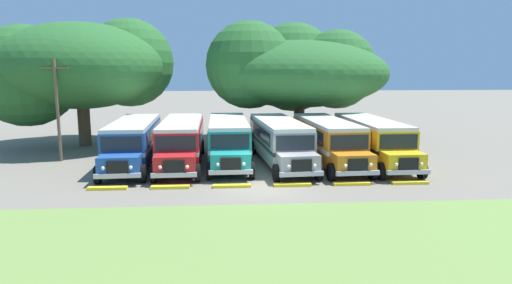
# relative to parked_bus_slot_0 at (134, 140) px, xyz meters

# --- Properties ---
(ground_plane) EXTENTS (220.00, 220.00, 0.00)m
(ground_plane) POSITION_rel_parked_bus_slot_0_xyz_m (7.85, -6.23, -1.58)
(ground_plane) COLOR slate
(foreground_grass_strip) EXTENTS (80.00, 11.20, 0.01)m
(foreground_grass_strip) POSITION_rel_parked_bus_slot_0_xyz_m (7.85, -14.81, -1.58)
(foreground_grass_strip) COLOR olive
(foreground_grass_strip) RESTS_ON ground_plane
(parked_bus_slot_0) EXTENTS (3.14, 10.90, 2.82)m
(parked_bus_slot_0) POSITION_rel_parked_bus_slot_0_xyz_m (0.00, 0.00, 0.00)
(parked_bus_slot_0) COLOR #23519E
(parked_bus_slot_0) RESTS_ON ground_plane
(parked_bus_slot_1) EXTENTS (2.90, 10.87, 2.82)m
(parked_bus_slot_1) POSITION_rel_parked_bus_slot_0_xyz_m (3.08, -0.03, 0.00)
(parked_bus_slot_1) COLOR red
(parked_bus_slot_1) RESTS_ON ground_plane
(parked_bus_slot_2) EXTENTS (2.83, 10.86, 2.82)m
(parked_bus_slot_2) POSITION_rel_parked_bus_slot_0_xyz_m (6.12, 0.43, 0.00)
(parked_bus_slot_2) COLOR teal
(parked_bus_slot_2) RESTS_ON ground_plane
(parked_bus_slot_3) EXTENTS (3.47, 10.96, 2.82)m
(parked_bus_slot_3) POSITION_rel_parked_bus_slot_0_xyz_m (9.47, -0.28, 0.00)
(parked_bus_slot_3) COLOR #9E9993
(parked_bus_slot_3) RESTS_ON ground_plane
(parked_bus_slot_4) EXTENTS (3.21, 10.92, 2.82)m
(parked_bus_slot_4) POSITION_rel_parked_bus_slot_0_xyz_m (12.66, -0.28, 0.00)
(parked_bus_slot_4) COLOR orange
(parked_bus_slot_4) RESTS_ON ground_plane
(parked_bus_slot_5) EXTENTS (2.88, 10.86, 2.82)m
(parked_bus_slot_5) POSITION_rel_parked_bus_slot_0_xyz_m (15.68, -0.24, 0.00)
(parked_bus_slot_5) COLOR yellow
(parked_bus_slot_5) RESTS_ON ground_plane
(curb_wheelstop_0) EXTENTS (2.00, 0.36, 0.15)m
(curb_wheelstop_0) POSITION_rel_parked_bus_slot_0_xyz_m (-0.14, -6.18, -1.51)
(curb_wheelstop_0) COLOR yellow
(curb_wheelstop_0) RESTS_ON ground_plane
(curb_wheelstop_1) EXTENTS (2.00, 0.36, 0.15)m
(curb_wheelstop_1) POSITION_rel_parked_bus_slot_0_xyz_m (3.06, -6.18, -1.51)
(curb_wheelstop_1) COLOR yellow
(curb_wheelstop_1) RESTS_ON ground_plane
(curb_wheelstop_2) EXTENTS (2.00, 0.36, 0.15)m
(curb_wheelstop_2) POSITION_rel_parked_bus_slot_0_xyz_m (6.26, -6.18, -1.51)
(curb_wheelstop_2) COLOR yellow
(curb_wheelstop_2) RESTS_ON ground_plane
(curb_wheelstop_3) EXTENTS (2.00, 0.36, 0.15)m
(curb_wheelstop_3) POSITION_rel_parked_bus_slot_0_xyz_m (9.45, -6.18, -1.51)
(curb_wheelstop_3) COLOR yellow
(curb_wheelstop_3) RESTS_ON ground_plane
(curb_wheelstop_4) EXTENTS (2.00, 0.36, 0.15)m
(curb_wheelstop_4) POSITION_rel_parked_bus_slot_0_xyz_m (12.65, -6.18, -1.51)
(curb_wheelstop_4) COLOR yellow
(curb_wheelstop_4) RESTS_ON ground_plane
(curb_wheelstop_5) EXTENTS (2.00, 0.36, 0.15)m
(curb_wheelstop_5) POSITION_rel_parked_bus_slot_0_xyz_m (15.85, -6.18, -1.51)
(curb_wheelstop_5) COLOR yellow
(curb_wheelstop_5) RESTS_ON ground_plane
(broad_shade_tree) EXTENTS (15.62, 14.76, 10.51)m
(broad_shade_tree) POSITION_rel_parked_bus_slot_0_xyz_m (12.26, 10.20, 4.47)
(broad_shade_tree) COLOR brown
(broad_shade_tree) RESTS_ON ground_plane
(secondary_tree) EXTENTS (14.73, 12.98, 10.31)m
(secondary_tree) POSITION_rel_parked_bus_slot_0_xyz_m (-5.65, 7.96, 4.73)
(secondary_tree) COLOR brown
(secondary_tree) RESTS_ON ground_plane
(utility_pole) EXTENTS (1.80, 0.20, 6.82)m
(utility_pole) POSITION_rel_parked_bus_slot_0_xyz_m (-5.17, 1.32, 2.07)
(utility_pole) COLOR brown
(utility_pole) RESTS_ON ground_plane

